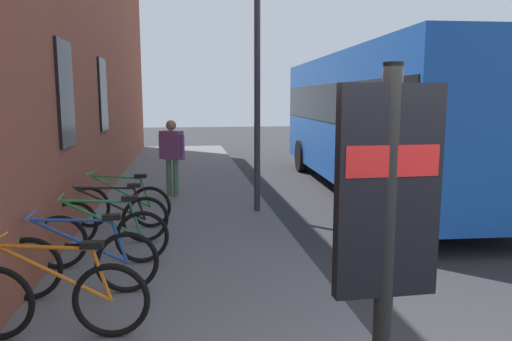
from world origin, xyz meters
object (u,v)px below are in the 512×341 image
object	(u,v)px
transit_info_sign	(387,221)
bicycle_beside_lamp	(102,237)
bicycle_under_window	(120,205)
bicycle_by_door	(80,263)
street_lamp	(257,39)
bicycle_mid_rack	(110,220)
pedestrian_near_bus	(172,150)
city_bus	(376,115)
bicycle_nearest_sign	(54,299)

from	to	relation	value
transit_info_sign	bicycle_beside_lamp	bearing A→B (deg)	27.37
bicycle_under_window	transit_info_sign	distance (m)	6.51
bicycle_by_door	street_lamp	distance (m)	5.45
bicycle_mid_rack	pedestrian_near_bus	bearing A→B (deg)	-13.35
bicycle_mid_rack	transit_info_sign	bearing A→B (deg)	-156.87
transit_info_sign	bicycle_under_window	bearing A→B (deg)	19.42
bicycle_under_window	city_bus	bearing A→B (deg)	-62.77
bicycle_beside_lamp	transit_info_sign	distance (m)	4.78
bicycle_by_door	bicycle_under_window	size ratio (longest dim) A/B	1.01
bicycle_mid_rack	bicycle_by_door	bearing A→B (deg)	178.24
bicycle_nearest_sign	bicycle_by_door	world-z (taller)	same
bicycle_mid_rack	pedestrian_near_bus	size ratio (longest dim) A/B	1.03
bicycle_beside_lamp	street_lamp	world-z (taller)	street_lamp
bicycle_by_door	bicycle_mid_rack	distance (m)	1.92
bicycle_beside_lamp	bicycle_under_window	world-z (taller)	same
bicycle_under_window	pedestrian_near_bus	xyz separation A→B (m)	(2.61, -0.83, 0.66)
bicycle_beside_lamp	city_bus	distance (m)	7.75
bicycle_under_window	pedestrian_near_bus	size ratio (longest dim) A/B	1.02
transit_info_sign	city_bus	bearing A→B (deg)	-22.25
bicycle_nearest_sign	street_lamp	distance (m)	6.19
bicycle_beside_lamp	bicycle_mid_rack	distance (m)	0.93
bicycle_by_door	bicycle_under_window	bearing A→B (deg)	-1.64
bicycle_mid_rack	city_bus	xyz separation A→B (m)	(3.99, -5.85, 1.41)
pedestrian_near_bus	transit_info_sign	bearing A→B (deg)	-171.48
bicycle_nearest_sign	city_bus	distance (m)	9.20
bicycle_mid_rack	city_bus	size ratio (longest dim) A/B	0.17
bicycle_mid_rack	street_lamp	world-z (taller)	street_lamp
bicycle_under_window	street_lamp	distance (m)	3.96
transit_info_sign	pedestrian_near_bus	world-z (taller)	transit_info_sign
bicycle_under_window	transit_info_sign	world-z (taller)	transit_info_sign
bicycle_beside_lamp	street_lamp	xyz separation A→B (m)	(2.82, -2.52, 2.92)
bicycle_nearest_sign	bicycle_beside_lamp	xyz separation A→B (m)	(1.96, -0.11, 0.00)
bicycle_by_door	bicycle_under_window	distance (m)	2.92
bicycle_by_door	bicycle_beside_lamp	bearing A→B (deg)	-5.06
bicycle_beside_lamp	city_bus	world-z (taller)	city_bus
bicycle_nearest_sign	bicycle_mid_rack	world-z (taller)	same
bicycle_by_door	pedestrian_near_bus	bearing A→B (deg)	-9.41
bicycle_beside_lamp	pedestrian_near_bus	xyz separation A→B (m)	(4.54, -0.83, 0.66)
bicycle_mid_rack	bicycle_under_window	bearing A→B (deg)	-1.42
bicycle_by_door	bicycle_beside_lamp	distance (m)	0.99
bicycle_by_door	pedestrian_near_bus	world-z (taller)	pedestrian_near_bus
bicycle_by_door	bicycle_beside_lamp	world-z (taller)	same
bicycle_mid_rack	transit_info_sign	size ratio (longest dim) A/B	0.73
bicycle_under_window	transit_info_sign	xyz separation A→B (m)	(-6.03, -2.13, 1.21)
bicycle_by_door	pedestrian_near_bus	distance (m)	5.64
bicycle_mid_rack	street_lamp	distance (m)	4.31
city_bus	street_lamp	distance (m)	4.20
city_bus	street_lamp	size ratio (longest dim) A/B	1.88
pedestrian_near_bus	bicycle_nearest_sign	bearing A→B (deg)	171.75
transit_info_sign	pedestrian_near_bus	distance (m)	8.76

